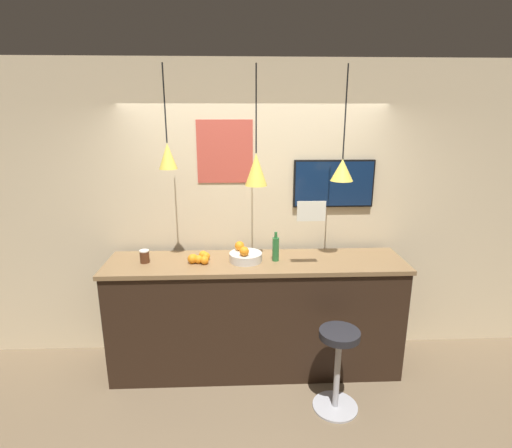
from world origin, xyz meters
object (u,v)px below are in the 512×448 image
Objects in this scene: fruit_bowl at (245,255)px; juice_bottle at (276,249)px; mounted_tv at (334,184)px; spread_jar at (145,256)px; bar_stool at (338,358)px.

fruit_bowl is 0.29m from juice_bottle.
juice_bottle is 0.87m from mounted_tv.
bar_stool is at bearing -19.97° from spread_jar.
fruit_bowl is 1.09× the size of juice_bottle.
bar_stool is at bearing -38.63° from fruit_bowl.
mounted_tv is at bearing 11.73° from spread_jar.
spread_jar is (-0.91, 0.00, 0.00)m from fruit_bowl.
fruit_bowl is 2.53× the size of spread_jar.
mounted_tv is at bearing 23.16° from fruit_bowl.
juice_bottle reaches higher than spread_jar.
spread_jar is at bearing 160.03° from bar_stool.
juice_bottle is at bearing -148.00° from mounted_tv.
bar_stool is 1.18m from fruit_bowl.
spread_jar is (-1.65, 0.60, 0.69)m from bar_stool.
fruit_bowl reaches higher than spread_jar.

